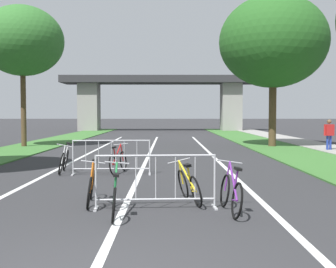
{
  "coord_description": "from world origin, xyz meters",
  "views": [
    {
      "loc": [
        0.86,
        -4.35,
        1.84
      ],
      "look_at": [
        0.78,
        16.68,
        0.84
      ],
      "focal_mm": 45.84,
      "sensor_mm": 36.0,
      "label": 1
    }
  ],
  "objects_px": {
    "crowd_barrier_nearest": "(157,182)",
    "bicycle_yellow_4": "(190,186)",
    "bicycle_orange_3": "(93,186)",
    "bicycle_green_1": "(116,196)",
    "bicycle_white_2": "(66,161)",
    "pedestrian_in_red_jacket": "(331,132)",
    "bicycle_red_0": "(120,161)",
    "bicycle_purple_5": "(233,193)",
    "tree_right_pine_far": "(275,42)",
    "tree_left_pine_near": "(24,41)",
    "crowd_barrier_second": "(113,157)"
  },
  "relations": [
    {
      "from": "bicycle_white_2",
      "to": "bicycle_orange_3",
      "type": "height_order",
      "value": "bicycle_orange_3"
    },
    {
      "from": "bicycle_green_1",
      "to": "bicycle_orange_3",
      "type": "height_order",
      "value": "bicycle_orange_3"
    },
    {
      "from": "bicycle_red_0",
      "to": "pedestrian_in_red_jacket",
      "type": "height_order",
      "value": "pedestrian_in_red_jacket"
    },
    {
      "from": "crowd_barrier_second",
      "to": "bicycle_white_2",
      "type": "distance_m",
      "value": 1.6
    },
    {
      "from": "tree_right_pine_far",
      "to": "pedestrian_in_red_jacket",
      "type": "xyz_separation_m",
      "value": [
        2.11,
        -2.71,
        -4.81
      ]
    },
    {
      "from": "bicycle_red_0",
      "to": "bicycle_purple_5",
      "type": "xyz_separation_m",
      "value": [
        2.72,
        -5.39,
        0.01
      ]
    },
    {
      "from": "bicycle_yellow_4",
      "to": "tree_left_pine_near",
      "type": "bearing_deg",
      "value": 106.24
    },
    {
      "from": "tree_right_pine_far",
      "to": "bicycle_red_0",
      "type": "bearing_deg",
      "value": -125.29
    },
    {
      "from": "bicycle_purple_5",
      "to": "crowd_barrier_second",
      "type": "bearing_deg",
      "value": 115.46
    },
    {
      "from": "bicycle_yellow_4",
      "to": "bicycle_orange_3",
      "type": "bearing_deg",
      "value": 169.62
    },
    {
      "from": "bicycle_yellow_4",
      "to": "bicycle_purple_5",
      "type": "relative_size",
      "value": 0.96
    },
    {
      "from": "tree_left_pine_near",
      "to": "pedestrian_in_red_jacket",
      "type": "distance_m",
      "value": 16.74
    },
    {
      "from": "bicycle_purple_5",
      "to": "pedestrian_in_red_jacket",
      "type": "bearing_deg",
      "value": 58.22
    },
    {
      "from": "crowd_barrier_second",
      "to": "bicycle_red_0",
      "type": "bearing_deg",
      "value": 70.76
    },
    {
      "from": "tree_left_pine_near",
      "to": "bicycle_yellow_4",
      "type": "distance_m",
      "value": 17.85
    },
    {
      "from": "bicycle_yellow_4",
      "to": "bicycle_white_2",
      "type": "bearing_deg",
      "value": 115.78
    },
    {
      "from": "crowd_barrier_nearest",
      "to": "bicycle_yellow_4",
      "type": "xyz_separation_m",
      "value": [
        0.67,
        0.51,
        -0.16
      ]
    },
    {
      "from": "crowd_barrier_second",
      "to": "bicycle_red_0",
      "type": "xyz_separation_m",
      "value": [
        0.15,
        0.42,
        -0.16
      ]
    },
    {
      "from": "crowd_barrier_second",
      "to": "bicycle_green_1",
      "type": "xyz_separation_m",
      "value": [
        0.74,
        -5.19,
        -0.17
      ]
    },
    {
      "from": "tree_left_pine_near",
      "to": "bicycle_red_0",
      "type": "relative_size",
      "value": 4.6
    },
    {
      "from": "tree_right_pine_far",
      "to": "bicycle_white_2",
      "type": "distance_m",
      "value": 14.7
    },
    {
      "from": "bicycle_white_2",
      "to": "bicycle_orange_3",
      "type": "bearing_deg",
      "value": 103.94
    },
    {
      "from": "tree_left_pine_near",
      "to": "crowd_barrier_nearest",
      "type": "distance_m",
      "value": 17.93
    },
    {
      "from": "bicycle_orange_3",
      "to": "bicycle_green_1",
      "type": "bearing_deg",
      "value": 113.96
    },
    {
      "from": "bicycle_white_2",
      "to": "bicycle_yellow_4",
      "type": "relative_size",
      "value": 1.05
    },
    {
      "from": "bicycle_purple_5",
      "to": "tree_left_pine_near",
      "type": "bearing_deg",
      "value": 115.61
    },
    {
      "from": "tree_left_pine_near",
      "to": "bicycle_green_1",
      "type": "bearing_deg",
      "value": -66.33
    },
    {
      "from": "bicycle_purple_5",
      "to": "bicycle_yellow_4",
      "type": "bearing_deg",
      "value": 125.7
    },
    {
      "from": "tree_right_pine_far",
      "to": "bicycle_orange_3",
      "type": "xyz_separation_m",
      "value": [
        -7.31,
        -14.94,
        -5.39
      ]
    },
    {
      "from": "tree_left_pine_near",
      "to": "crowd_barrier_second",
      "type": "height_order",
      "value": "tree_left_pine_near"
    },
    {
      "from": "tree_left_pine_near",
      "to": "bicycle_red_0",
      "type": "distance_m",
      "value": 13.27
    },
    {
      "from": "tree_right_pine_far",
      "to": "bicycle_purple_5",
      "type": "distance_m",
      "value": 17.23
    },
    {
      "from": "tree_right_pine_far",
      "to": "bicycle_purple_5",
      "type": "xyz_separation_m",
      "value": [
        -4.58,
        -15.71,
        -5.38
      ]
    },
    {
      "from": "bicycle_purple_5",
      "to": "pedestrian_in_red_jacket",
      "type": "xyz_separation_m",
      "value": [
        6.7,
        13.0,
        0.58
      ]
    },
    {
      "from": "bicycle_yellow_4",
      "to": "bicycle_red_0",
      "type": "bearing_deg",
      "value": 100.44
    },
    {
      "from": "bicycle_red_0",
      "to": "bicycle_white_2",
      "type": "height_order",
      "value": "bicycle_white_2"
    },
    {
      "from": "crowd_barrier_nearest",
      "to": "pedestrian_in_red_jacket",
      "type": "relative_size",
      "value": 1.53
    },
    {
      "from": "bicycle_orange_3",
      "to": "tree_left_pine_near",
      "type": "bearing_deg",
      "value": -73.71
    },
    {
      "from": "bicycle_orange_3",
      "to": "pedestrian_in_red_jacket",
      "type": "relative_size",
      "value": 1.05
    },
    {
      "from": "crowd_barrier_nearest",
      "to": "crowd_barrier_second",
      "type": "relative_size",
      "value": 1.0
    },
    {
      "from": "crowd_barrier_nearest",
      "to": "bicycle_yellow_4",
      "type": "relative_size",
      "value": 1.5
    },
    {
      "from": "bicycle_white_2",
      "to": "pedestrian_in_red_jacket",
      "type": "height_order",
      "value": "pedestrian_in_red_jacket"
    },
    {
      "from": "tree_right_pine_far",
      "to": "crowd_barrier_second",
      "type": "height_order",
      "value": "tree_right_pine_far"
    },
    {
      "from": "crowd_barrier_nearest",
      "to": "crowd_barrier_second",
      "type": "height_order",
      "value": "same"
    },
    {
      "from": "bicycle_yellow_4",
      "to": "pedestrian_in_red_jacket",
      "type": "xyz_separation_m",
      "value": [
        7.43,
        12.13,
        0.58
      ]
    },
    {
      "from": "bicycle_purple_5",
      "to": "pedestrian_in_red_jacket",
      "type": "relative_size",
      "value": 1.06
    },
    {
      "from": "crowd_barrier_second",
      "to": "pedestrian_in_red_jacket",
      "type": "xyz_separation_m",
      "value": [
        9.56,
        8.03,
        0.43
      ]
    },
    {
      "from": "pedestrian_in_red_jacket",
      "to": "bicycle_green_1",
      "type": "bearing_deg",
      "value": 41.88
    },
    {
      "from": "bicycle_orange_3",
      "to": "bicycle_white_2",
      "type": "bearing_deg",
      "value": -76.95
    },
    {
      "from": "bicycle_red_0",
      "to": "bicycle_purple_5",
      "type": "height_order",
      "value": "bicycle_purple_5"
    }
  ]
}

